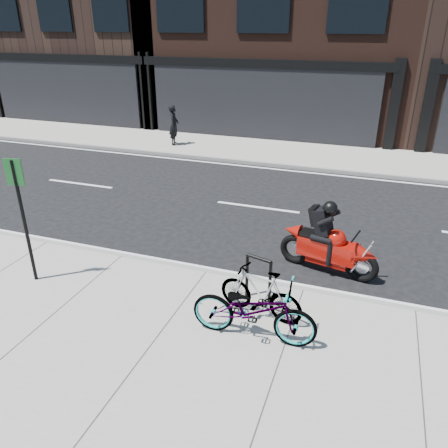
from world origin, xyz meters
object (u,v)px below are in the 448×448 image
at_px(bicycle_rear, 260,293).
at_px(sign_post, 22,211).
at_px(bicycle_front, 254,310).
at_px(pedestrian, 174,125).
at_px(bike_rack, 258,275).
at_px(motorcycle, 333,245).

height_order(bicycle_rear, sign_post, sign_post).
bearing_deg(bicycle_front, sign_post, 84.47).
bearing_deg(pedestrian, bicycle_rear, -162.02).
bearing_deg(bike_rack, motorcycle, 55.91).
distance_m(bicycle_front, bicycle_rear, 0.61).
relative_size(bicycle_front, bicycle_rear, 1.31).
bearing_deg(bike_rack, sign_post, -169.94).
bearing_deg(bike_rack, bicycle_front, -78.72).
height_order(bike_rack, motorcycle, motorcycle).
relative_size(motorcycle, sign_post, 0.85).
xyz_separation_m(bike_rack, pedestrian, (-6.32, 9.81, 0.28)).
xyz_separation_m(bicycle_front, motorcycle, (0.91, 2.69, -0.02)).
relative_size(bicycle_front, motorcycle, 0.96).
bearing_deg(motorcycle, pedestrian, 144.53).
distance_m(bicycle_rear, motorcycle, 2.30).
relative_size(bike_rack, bicycle_front, 0.45).
xyz_separation_m(bike_rack, sign_post, (-4.36, -0.77, 0.95)).
xyz_separation_m(bicycle_rear, pedestrian, (-6.47, 10.25, 0.35)).
xyz_separation_m(bicycle_rear, motorcycle, (0.97, 2.09, 0.05)).
height_order(bicycle_rear, pedestrian, pedestrian).
relative_size(bicycle_rear, motorcycle, 0.73).
height_order(bicycle_front, sign_post, sign_post).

